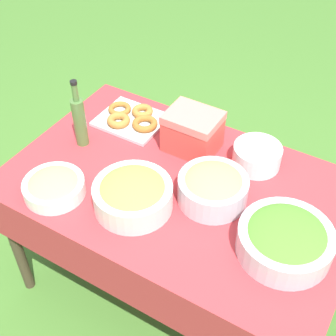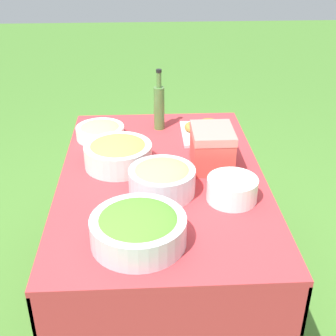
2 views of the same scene
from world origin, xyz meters
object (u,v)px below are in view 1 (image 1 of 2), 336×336
(salad_bowl, at_px, (285,239))
(olive_oil_bottle, at_px, (79,120))
(bread_bowl, at_px, (213,187))
(cooler_box, at_px, (193,131))
(donut_platter, at_px, (132,118))
(olive_bowl, at_px, (133,194))
(plate_stack, at_px, (257,156))
(pasta_bowl, at_px, (54,186))

(salad_bowl, xyz_separation_m, olive_oil_bottle, (1.00, -0.11, 0.07))
(bread_bowl, distance_m, cooler_box, 0.32)
(donut_platter, bearing_deg, salad_bowl, 158.44)
(olive_bowl, height_order, cooler_box, cooler_box)
(olive_oil_bottle, bearing_deg, plate_stack, -159.87)
(salad_bowl, height_order, bread_bowl, bread_bowl)
(olive_oil_bottle, relative_size, olive_bowl, 1.06)
(olive_bowl, bearing_deg, olive_oil_bottle, -26.14)
(donut_platter, height_order, olive_bowl, olive_bowl)
(olive_oil_bottle, bearing_deg, salad_bowl, 173.71)
(olive_oil_bottle, relative_size, bread_bowl, 1.18)
(salad_bowl, relative_size, plate_stack, 1.65)
(pasta_bowl, relative_size, plate_stack, 1.20)
(bread_bowl, bearing_deg, olive_oil_bottle, -1.11)
(salad_bowl, bearing_deg, olive_oil_bottle, -6.29)
(pasta_bowl, distance_m, donut_platter, 0.55)
(plate_stack, distance_m, cooler_box, 0.30)
(donut_platter, height_order, olive_oil_bottle, olive_oil_bottle)
(olive_bowl, relative_size, cooler_box, 1.35)
(pasta_bowl, xyz_separation_m, cooler_box, (-0.34, -0.53, 0.05))
(salad_bowl, relative_size, cooler_box, 1.48)
(pasta_bowl, bearing_deg, plate_stack, -137.37)
(plate_stack, xyz_separation_m, cooler_box, (0.29, 0.04, 0.05))
(pasta_bowl, height_order, olive_bowl, olive_bowl)
(salad_bowl, relative_size, donut_platter, 1.04)
(olive_oil_bottle, bearing_deg, donut_platter, -112.69)
(plate_stack, relative_size, olive_bowl, 0.66)
(salad_bowl, height_order, olive_oil_bottle, olive_oil_bottle)
(olive_oil_bottle, bearing_deg, olive_bowl, 153.86)
(donut_platter, xyz_separation_m, bread_bowl, (-0.56, 0.26, 0.05))
(bread_bowl, height_order, cooler_box, cooler_box)
(salad_bowl, bearing_deg, bread_bowl, -16.19)
(plate_stack, height_order, cooler_box, cooler_box)
(salad_bowl, distance_m, plate_stack, 0.46)
(olive_bowl, xyz_separation_m, cooler_box, (-0.03, -0.43, 0.03))
(plate_stack, height_order, olive_bowl, olive_bowl)
(olive_bowl, bearing_deg, donut_platter, -55.07)
(pasta_bowl, relative_size, donut_platter, 0.76)
(cooler_box, bearing_deg, olive_oil_bottle, 26.85)
(donut_platter, relative_size, olive_bowl, 1.05)
(pasta_bowl, distance_m, olive_oil_bottle, 0.34)
(plate_stack, bearing_deg, cooler_box, 8.70)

